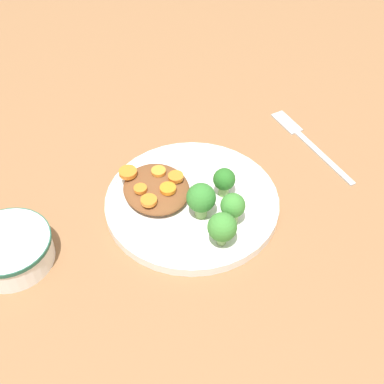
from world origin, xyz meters
name	(u,v)px	position (x,y,z in m)	size (l,w,h in m)	color
ground_plane	(192,206)	(0.00, 0.00, 0.00)	(4.00, 4.00, 0.00)	#8C603D
plate	(192,201)	(0.00, 0.00, 0.01)	(0.25, 0.25, 0.02)	white
dip_bowl	(10,251)	(0.00, 0.26, 0.02)	(0.11, 0.11, 0.04)	white
stew_mound	(156,189)	(0.03, 0.04, 0.02)	(0.11, 0.10, 0.02)	brown
broccoli_floret_0	(233,207)	(-0.06, -0.04, 0.04)	(0.03, 0.03, 0.05)	#7FA85B
broccoli_floret_1	(201,199)	(-0.03, 0.00, 0.05)	(0.04, 0.04, 0.06)	#7FA85B
broccoli_floret_2	(222,228)	(-0.09, -0.01, 0.05)	(0.04, 0.04, 0.05)	#7FA85B
broccoli_floret_3	(224,180)	(-0.01, -0.05, 0.04)	(0.03, 0.03, 0.05)	#7FA85B
carrot_slice_0	(140,189)	(0.03, 0.07, 0.04)	(0.02, 0.02, 0.01)	orange
carrot_slice_1	(159,171)	(0.05, 0.03, 0.04)	(0.02, 0.02, 0.01)	orange
carrot_slice_2	(176,177)	(0.03, 0.01, 0.04)	(0.02, 0.02, 0.01)	orange
carrot_slice_3	(128,172)	(0.07, 0.08, 0.04)	(0.03, 0.03, 0.01)	orange
carrot_slice_4	(168,189)	(0.01, 0.03, 0.04)	(0.02, 0.02, 0.01)	orange
carrot_slice_5	(149,201)	(0.00, 0.07, 0.04)	(0.02, 0.02, 0.01)	orange
fork	(305,138)	(0.07, -0.23, 0.00)	(0.21, 0.04, 0.01)	#B8B8B8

